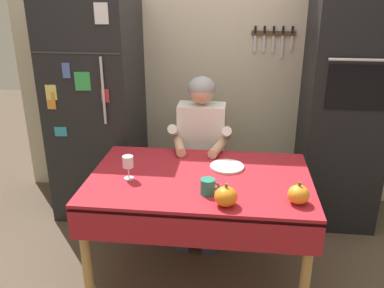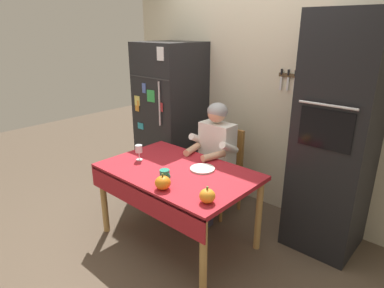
{
  "view_description": "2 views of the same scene",
  "coord_description": "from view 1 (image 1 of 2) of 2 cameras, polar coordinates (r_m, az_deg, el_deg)",
  "views": [
    {
      "loc": [
        0.22,
        -2.22,
        1.87
      ],
      "look_at": [
        -0.07,
        0.28,
        0.89
      ],
      "focal_mm": 38.16,
      "sensor_mm": 36.0,
      "label": 1
    },
    {
      "loc": [
        1.92,
        -1.84,
        1.96
      ],
      "look_at": [
        0.12,
        0.16,
        1.0
      ],
      "focal_mm": 30.77,
      "sensor_mm": 36.0,
      "label": 2
    }
  ],
  "objects": [
    {
      "name": "wall_oven",
      "position": [
        3.43,
        20.54,
        6.09
      ],
      "size": [
        0.6,
        0.64,
        2.1
      ],
      "color": "black",
      "rests_on": "ground"
    },
    {
      "name": "serving_tray",
      "position": [
        2.72,
        4.92,
        -3.18
      ],
      "size": [
        0.23,
        0.23,
        0.02
      ],
      "primitive_type": "cylinder",
      "color": "silver",
      "rests_on": "dining_table"
    },
    {
      "name": "pumpkin_medium",
      "position": [
        2.34,
        14.66,
        -6.84
      ],
      "size": [
        0.12,
        0.12,
        0.13
      ],
      "color": "orange",
      "rests_on": "dining_table"
    },
    {
      "name": "coffee_mug",
      "position": [
        2.37,
        2.24,
        -5.96
      ],
      "size": [
        0.11,
        0.08,
        0.09
      ],
      "color": "#237F66",
      "rests_on": "dining_table"
    },
    {
      "name": "chair_behind_person",
      "position": [
        3.39,
        1.48,
        -2.37
      ],
      "size": [
        0.4,
        0.4,
        0.93
      ],
      "color": "#9E6B33",
      "rests_on": "ground"
    },
    {
      "name": "back_wall_assembly",
      "position": [
        3.62,
        3.93,
        12.17
      ],
      "size": [
        3.7,
        0.13,
        2.6
      ],
      "color": "beige",
      "rests_on": "ground"
    },
    {
      "name": "dining_table",
      "position": [
        2.61,
        1.04,
        -6.44
      ],
      "size": [
        1.4,
        0.9,
        0.74
      ],
      "color": "tan",
      "rests_on": "ground"
    },
    {
      "name": "pumpkin_large",
      "position": [
        2.25,
        4.76,
        -7.31
      ],
      "size": [
        0.13,
        0.13,
        0.13
      ],
      "color": "orange",
      "rests_on": "dining_table"
    },
    {
      "name": "ground_plane",
      "position": [
        2.91,
        0.8,
        -18.66
      ],
      "size": [
        10.0,
        10.0,
        0.0
      ],
      "primitive_type": "plane",
      "color": "brown",
      "rests_on": "ground"
    },
    {
      "name": "refrigerator",
      "position": [
        3.53,
        -13.09,
        4.75
      ],
      "size": [
        0.68,
        0.71,
        1.8
      ],
      "color": "black",
      "rests_on": "ground"
    },
    {
      "name": "seated_person",
      "position": [
        3.13,
        1.21,
        0.05
      ],
      "size": [
        0.47,
        0.55,
        1.25
      ],
      "color": "#38384C",
      "rests_on": "ground"
    },
    {
      "name": "wine_glass",
      "position": [
        2.55,
        -8.94,
        -2.63
      ],
      "size": [
        0.07,
        0.07,
        0.15
      ],
      "color": "white",
      "rests_on": "dining_table"
    }
  ]
}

